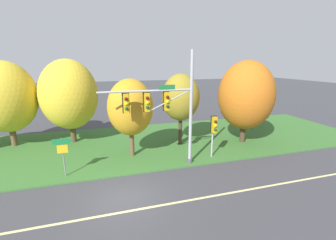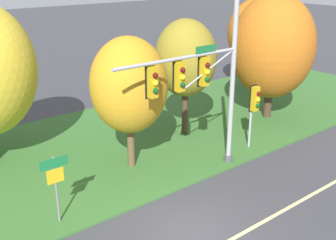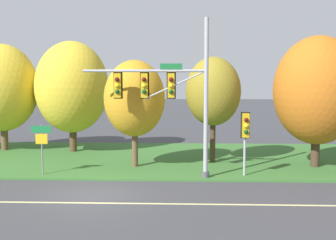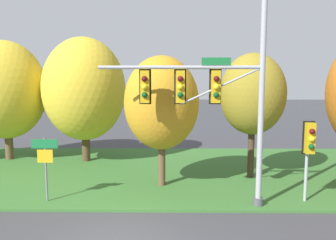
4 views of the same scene
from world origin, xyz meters
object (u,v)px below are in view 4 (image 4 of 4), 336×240
Objects in this scene: route_sign_post at (45,158)px; tree_mid_verge at (162,103)px; pedestrian_signal_near_kerb at (309,144)px; tree_left_of_mast at (6,90)px; tree_behind_signpost at (84,89)px; tree_tall_centre at (253,94)px; traffic_signal_mast at (213,96)px.

tree_mid_verge is at bearing 24.96° from route_sign_post.
pedestrian_signal_near_kerb is 1.27× the size of route_sign_post.
tree_left_of_mast is 0.98× the size of tree_behind_signpost.
tree_left_of_mast is (-5.12, 7.25, 2.54)m from route_sign_post.
tree_behind_signpost is at bearing 160.51° from tree_tall_centre.
route_sign_post is at bearing -54.76° from tree_left_of_mast.
tree_left_of_mast is (-11.78, 7.60, -0.00)m from traffic_signal_mast.
tree_behind_signpost reaches higher than tree_left_of_mast.
traffic_signal_mast reaches higher than tree_behind_signpost.
tree_tall_centre is at bearing -14.48° from tree_left_of_mast.
tree_tall_centre is (2.46, 3.93, -0.11)m from traffic_signal_mast.
tree_left_of_mast reaches higher than pedestrian_signal_near_kerb.
traffic_signal_mast is 3.07× the size of route_sign_post.
tree_behind_signpost is at bearing 91.50° from route_sign_post.
tree_tall_centre is (14.24, -3.68, -0.11)m from tree_left_of_mast.
traffic_signal_mast reaches higher than tree_tall_centre.
route_sign_post is 10.09m from tree_tall_centre.
traffic_signal_mast is 7.14m from route_sign_post.
route_sign_post is 5.50m from tree_mid_verge.
traffic_signal_mast is at bearing -50.73° from tree_mid_verge.
tree_tall_centre is (4.50, 1.43, 0.35)m from tree_mid_verge.
tree_mid_verge is (9.74, -5.10, -0.45)m from tree_left_of_mast.
tree_behind_signpost is (-6.84, 7.22, 0.06)m from traffic_signal_mast.
pedestrian_signal_near_kerb is at bearing -68.58° from tree_tall_centre.
tree_left_of_mast is at bearing 155.09° from pedestrian_signal_near_kerb.
traffic_signal_mast is 4.32m from pedestrian_signal_near_kerb.
pedestrian_signal_near_kerb is at bearing -20.12° from tree_mid_verge.
route_sign_post is 0.35× the size of tree_behind_signpost.
tree_left_of_mast is at bearing 152.34° from tree_mid_verge.
tree_mid_verge is at bearing 129.27° from traffic_signal_mast.
pedestrian_signal_near_kerb is (3.87, 0.34, -1.91)m from traffic_signal_mast.
tree_tall_centre is at bearing 17.57° from tree_mid_verge.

